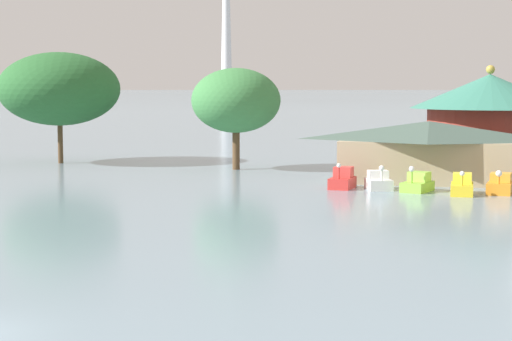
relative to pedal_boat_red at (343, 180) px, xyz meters
name	(u,v)px	position (x,y,z in m)	size (l,w,h in m)	color
pedal_boat_red	(343,180)	(0.00, 0.00, 0.00)	(1.66, 2.58, 1.75)	red
pedal_boat_white	(379,182)	(2.38, -0.10, -0.06)	(2.07, 2.56, 1.67)	white
pedal_boat_lime	(418,184)	(4.93, -0.65, -0.06)	(2.18, 2.77, 1.72)	#8CCC3F
pedal_boat_yellow	(462,186)	(7.71, -1.49, -0.04)	(1.42, 2.96, 1.59)	yellow
pedal_boat_orange	(500,185)	(10.06, -0.49, -0.04)	(1.84, 2.85, 1.57)	orange
boathouse	(429,150)	(5.45, 4.74, 1.70)	(13.23, 5.87, 4.31)	tan
green_roof_pavilion	(489,117)	(9.85, 13.79, 3.74)	(12.45, 12.45, 8.37)	#993328
shoreline_tree_tall_left	(59,89)	(-26.30, 12.81, 5.90)	(10.53, 10.53, 9.64)	brown
shoreline_tree_mid	(236,101)	(-9.99, 10.79, 5.00)	(7.19, 7.19, 8.18)	brown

